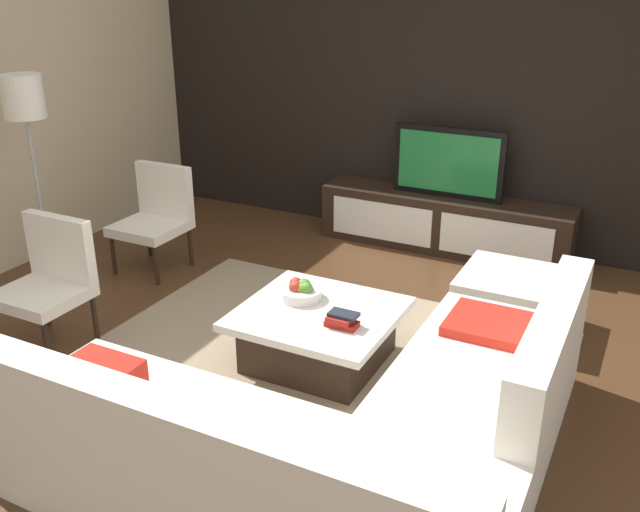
% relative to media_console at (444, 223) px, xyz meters
% --- Properties ---
extents(ground_plane, '(14.00, 14.00, 0.00)m').
position_rel_media_console_xyz_m(ground_plane, '(0.00, -2.40, -0.25)').
color(ground_plane, '#4C301C').
extents(feature_wall_back, '(6.40, 0.12, 2.80)m').
position_rel_media_console_xyz_m(feature_wall_back, '(0.00, 0.30, 1.15)').
color(feature_wall_back, black).
rests_on(feature_wall_back, ground).
extents(area_rug, '(3.00, 2.56, 0.01)m').
position_rel_media_console_xyz_m(area_rug, '(-0.10, -2.40, -0.24)').
color(area_rug, gray).
rests_on(area_rug, ground).
extents(media_console, '(2.26, 0.46, 0.50)m').
position_rel_media_console_xyz_m(media_console, '(0.00, 0.00, 0.00)').
color(media_console, black).
rests_on(media_console, ground).
extents(television, '(0.99, 0.06, 0.62)m').
position_rel_media_console_xyz_m(television, '(0.00, 0.00, 0.56)').
color(television, black).
rests_on(television, media_console).
extents(sectional_couch, '(2.46, 2.37, 0.82)m').
position_rel_media_console_xyz_m(sectional_couch, '(0.52, -3.27, 0.03)').
color(sectional_couch, white).
rests_on(sectional_couch, ground).
extents(coffee_table, '(0.98, 0.92, 0.38)m').
position_rel_media_console_xyz_m(coffee_table, '(-0.10, -2.30, -0.05)').
color(coffee_table, black).
rests_on(coffee_table, ground).
extents(accent_chair_near, '(0.55, 0.50, 0.87)m').
position_rel_media_console_xyz_m(accent_chair_near, '(-1.84, -2.84, 0.24)').
color(accent_chair_near, black).
rests_on(accent_chair_near, ground).
extents(floor_lamp, '(0.30, 0.30, 1.67)m').
position_rel_media_console_xyz_m(floor_lamp, '(-2.62, -2.18, 1.15)').
color(floor_lamp, '#A5A5AA').
rests_on(floor_lamp, ground).
extents(ottoman, '(0.70, 0.70, 0.40)m').
position_rel_media_console_xyz_m(ottoman, '(0.88, -1.23, -0.05)').
color(ottoman, white).
rests_on(ottoman, ground).
extents(fruit_bowl, '(0.28, 0.28, 0.13)m').
position_rel_media_console_xyz_m(fruit_bowl, '(-0.28, -2.20, 0.18)').
color(fruit_bowl, silver).
rests_on(fruit_bowl, coffee_table).
extents(accent_chair_far, '(0.54, 0.53, 0.87)m').
position_rel_media_console_xyz_m(accent_chair_far, '(-2.05, -1.49, 0.24)').
color(accent_chair_far, black).
rests_on(accent_chair_far, ground).
extents(book_stack, '(0.20, 0.14, 0.09)m').
position_rel_media_console_xyz_m(book_stack, '(0.12, -2.42, 0.17)').
color(book_stack, maroon).
rests_on(book_stack, coffee_table).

